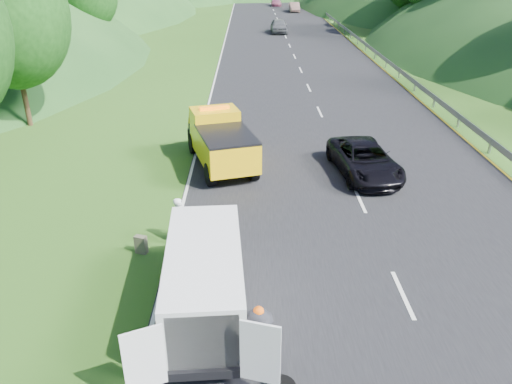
{
  "coord_description": "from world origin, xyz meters",
  "views": [
    {
      "loc": [
        -1.34,
        -13.41,
        8.76
      ],
      "look_at": [
        -1.1,
        2.12,
        1.3
      ],
      "focal_mm": 35.0,
      "sensor_mm": 36.0,
      "label": 1
    }
  ],
  "objects_px": {
    "white_van": "(205,276)",
    "suitcase": "(141,245)",
    "child": "(233,264)",
    "worker": "(258,373)",
    "tow_truck": "(220,140)",
    "passing_suv": "(363,175)",
    "woman": "(182,241)"
  },
  "relations": [
    {
      "from": "tow_truck",
      "to": "passing_suv",
      "type": "distance_m",
      "value": 6.49
    },
    {
      "from": "white_van",
      "to": "suitcase",
      "type": "height_order",
      "value": "white_van"
    },
    {
      "from": "child",
      "to": "worker",
      "type": "distance_m",
      "value": 4.53
    },
    {
      "from": "white_van",
      "to": "passing_suv",
      "type": "height_order",
      "value": "white_van"
    },
    {
      "from": "tow_truck",
      "to": "suitcase",
      "type": "xyz_separation_m",
      "value": [
        -2.22,
        -7.38,
        -0.9
      ]
    },
    {
      "from": "white_van",
      "to": "woman",
      "type": "relative_size",
      "value": 3.77
    },
    {
      "from": "woman",
      "to": "worker",
      "type": "xyz_separation_m",
      "value": [
        2.46,
        -5.85,
        0.0
      ]
    },
    {
      "from": "white_van",
      "to": "suitcase",
      "type": "xyz_separation_m",
      "value": [
        -2.32,
        3.02,
        -0.88
      ]
    },
    {
      "from": "white_van",
      "to": "child",
      "type": "xyz_separation_m",
      "value": [
        0.64,
        2.31,
        -1.18
      ]
    },
    {
      "from": "child",
      "to": "passing_suv",
      "type": "bearing_deg",
      "value": 75.68
    },
    {
      "from": "child",
      "to": "passing_suv",
      "type": "relative_size",
      "value": 0.21
    },
    {
      "from": "worker",
      "to": "passing_suv",
      "type": "relative_size",
      "value": 0.36
    },
    {
      "from": "tow_truck",
      "to": "passing_suv",
      "type": "height_order",
      "value": "tow_truck"
    },
    {
      "from": "woman",
      "to": "child",
      "type": "xyz_separation_m",
      "value": [
        1.76,
        -1.38,
        0.0
      ]
    },
    {
      "from": "worker",
      "to": "suitcase",
      "type": "distance_m",
      "value": 6.36
    },
    {
      "from": "white_van",
      "to": "passing_suv",
      "type": "distance_m",
      "value": 11.13
    },
    {
      "from": "tow_truck",
      "to": "passing_suv",
      "type": "xyz_separation_m",
      "value": [
        6.27,
        -1.2,
        -1.2
      ]
    },
    {
      "from": "child",
      "to": "woman",
      "type": "bearing_deg",
      "value": 166.23
    },
    {
      "from": "woman",
      "to": "child",
      "type": "height_order",
      "value": "woman"
    },
    {
      "from": "suitcase",
      "to": "passing_suv",
      "type": "relative_size",
      "value": 0.12
    },
    {
      "from": "worker",
      "to": "suitcase",
      "type": "relative_size",
      "value": 2.93
    },
    {
      "from": "child",
      "to": "worker",
      "type": "xyz_separation_m",
      "value": [
        0.71,
        -4.47,
        0.0
      ]
    },
    {
      "from": "tow_truck",
      "to": "worker",
      "type": "bearing_deg",
      "value": -99.47
    },
    {
      "from": "woman",
      "to": "tow_truck",
      "type": "bearing_deg",
      "value": -1.98
    },
    {
      "from": "tow_truck",
      "to": "suitcase",
      "type": "bearing_deg",
      "value": -122.82
    },
    {
      "from": "child",
      "to": "tow_truck",
      "type": "bearing_deg",
      "value": 119.68
    },
    {
      "from": "child",
      "to": "suitcase",
      "type": "bearing_deg",
      "value": -169.04
    },
    {
      "from": "passing_suv",
      "to": "tow_truck",
      "type": "bearing_deg",
      "value": 162.26
    },
    {
      "from": "worker",
      "to": "woman",
      "type": "bearing_deg",
      "value": 81.88
    },
    {
      "from": "woman",
      "to": "passing_suv",
      "type": "distance_m",
      "value": 9.12
    },
    {
      "from": "child",
      "to": "passing_suv",
      "type": "distance_m",
      "value": 8.82
    },
    {
      "from": "white_van",
      "to": "woman",
      "type": "bearing_deg",
      "value": 103.26
    }
  ]
}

